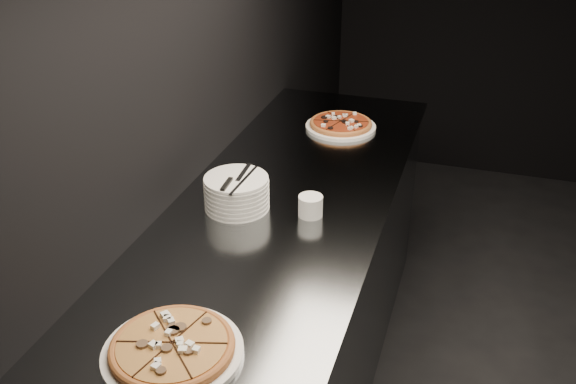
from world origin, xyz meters
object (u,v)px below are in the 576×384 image
(pizza_mushroom, at_px, (172,348))
(pizza_tomato, at_px, (341,124))
(counter, at_px, (278,314))
(plate_stack, at_px, (237,193))
(ramekin, at_px, (310,205))
(cutlery, at_px, (237,179))

(pizza_mushroom, bearing_deg, pizza_tomato, 87.96)
(counter, height_order, pizza_mushroom, pizza_mushroom)
(counter, distance_m, pizza_mushroom, 0.90)
(pizza_mushroom, bearing_deg, plate_stack, 99.39)
(pizza_mushroom, height_order, pizza_tomato, pizza_mushroom)
(ramekin, bearing_deg, counter, 178.34)
(plate_stack, xyz_separation_m, ramekin, (0.26, 0.02, -0.02))
(pizza_mushroom, relative_size, plate_stack, 1.73)
(counter, relative_size, plate_stack, 11.01)
(counter, xyz_separation_m, plate_stack, (-0.14, -0.03, 0.52))
(cutlery, bearing_deg, ramekin, 6.00)
(pizza_mushroom, bearing_deg, ramekin, 79.86)
(counter, bearing_deg, plate_stack, -168.44)
(pizza_mushroom, bearing_deg, counter, 88.76)
(pizza_mushroom, xyz_separation_m, ramekin, (0.14, 0.76, 0.02))
(counter, relative_size, pizza_mushroom, 6.35)
(counter, distance_m, plate_stack, 0.54)
(plate_stack, bearing_deg, pizza_tomato, 77.64)
(counter, bearing_deg, pizza_mushroom, -91.24)
(pizza_tomato, xyz_separation_m, plate_stack, (-0.18, -0.81, 0.04))
(plate_stack, height_order, ramekin, plate_stack)
(ramekin, bearing_deg, pizza_mushroom, -100.14)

